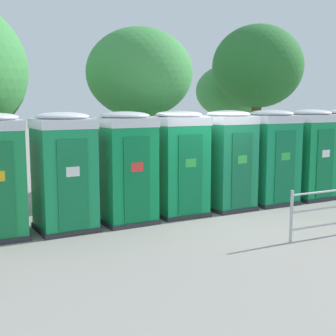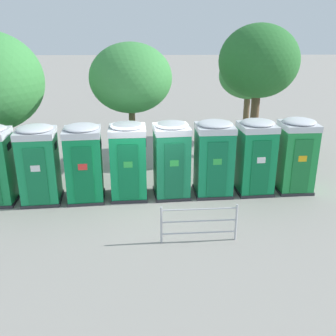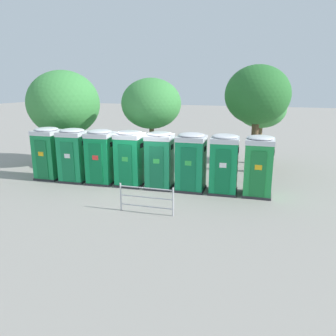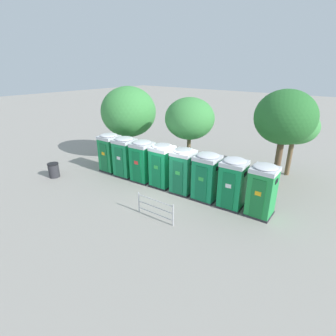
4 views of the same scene
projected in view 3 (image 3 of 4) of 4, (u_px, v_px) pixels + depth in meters
ground_plane at (142, 189)px, 14.69m from camera, size 120.00×120.00×0.00m
portapotty_0 at (49, 153)px, 16.01m from camera, size 1.25×1.27×2.54m
portapotty_1 at (74, 155)px, 15.58m from camera, size 1.33×1.32×2.54m
portapotty_2 at (101, 156)px, 15.22m from camera, size 1.30×1.32×2.54m
portapotty_3 at (130, 158)px, 14.93m from camera, size 1.27×1.27×2.54m
portapotty_4 at (160, 160)px, 14.55m from camera, size 1.29×1.32×2.54m
portapotty_5 at (191, 162)px, 14.19m from camera, size 1.30×1.27×2.54m
portapotty_6 at (224, 164)px, 13.84m from camera, size 1.28×1.30×2.54m
portapotty_7 at (259, 166)px, 13.50m from camera, size 1.21×1.24×2.54m
street_tree_0 at (64, 104)px, 18.18m from camera, size 3.96×3.96×5.31m
street_tree_1 at (151, 104)px, 16.83m from camera, size 3.08×3.08×4.87m
street_tree_2 at (257, 95)px, 16.56m from camera, size 3.28×3.28×5.51m
street_tree_3 at (261, 109)px, 18.62m from camera, size 2.79×2.79×4.26m
event_barrier at (146, 198)px, 11.76m from camera, size 2.06×0.17×1.05m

